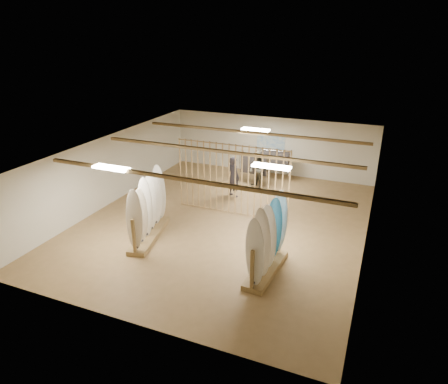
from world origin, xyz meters
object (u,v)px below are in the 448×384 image
at_px(rack_left, 148,217).
at_px(rack_right, 267,250).
at_px(clothing_rack_a, 255,164).
at_px(clothing_rack_b, 275,160).
at_px(shopper_b, 257,167).
at_px(shopper_a, 233,174).

xyz_separation_m(rack_left, rack_right, (4.35, -0.55, 0.00)).
relative_size(rack_left, clothing_rack_a, 1.89).
height_order(rack_right, clothing_rack_b, rack_right).
bearing_deg(shopper_b, rack_right, -31.81).
height_order(shopper_a, shopper_b, shopper_a).
bearing_deg(shopper_b, clothing_rack_b, 109.17).
xyz_separation_m(rack_right, shopper_b, (-2.37, 6.38, 0.23)).
distance_m(clothing_rack_a, shopper_b, 0.51).
bearing_deg(rack_right, shopper_b, 114.14).
height_order(rack_left, clothing_rack_a, rack_left).
bearing_deg(rack_right, shopper_a, 124.42).
bearing_deg(shopper_a, rack_left, 99.08).
relative_size(clothing_rack_b, shopper_a, 0.75).
relative_size(rack_right, clothing_rack_b, 1.58).
distance_m(rack_right, clothing_rack_b, 7.95).
bearing_deg(shopper_b, rack_left, -70.93).
bearing_deg(shopper_a, shopper_b, -90.87).
xyz_separation_m(clothing_rack_b, shopper_a, (-1.09, -2.63, 0.03)).
xyz_separation_m(clothing_rack_b, shopper_b, (-0.45, -1.33, 0.02)).
xyz_separation_m(rack_right, shopper_a, (-3.01, 5.08, 0.25)).
relative_size(rack_left, clothing_rack_b, 1.87).
bearing_deg(rack_right, rack_left, 176.51).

